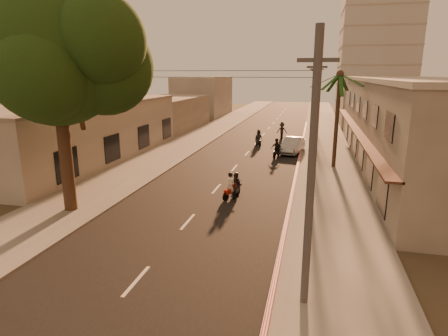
{
  "coord_description": "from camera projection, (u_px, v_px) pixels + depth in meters",
  "views": [
    {
      "loc": [
        6.17,
        -15.53,
        7.62
      ],
      "look_at": [
        1.16,
        5.4,
        2.18
      ],
      "focal_mm": 30.0,
      "sensor_mm": 36.0,
      "label": 1
    }
  ],
  "objects": [
    {
      "name": "scooter_red",
      "position": [
        231.0,
        187.0,
        23.33
      ],
      "size": [
        0.94,
        1.64,
        1.69
      ],
      "rotation": [
        0.0,
        0.0,
        -0.38
      ],
      "color": "black",
      "rests_on": "ground"
    },
    {
      "name": "broadleaf_tree",
      "position": [
        64.0,
        57.0,
        19.34
      ],
      "size": [
        9.6,
        8.7,
        12.1
      ],
      "color": "black",
      "rests_on": "ground"
    },
    {
      "name": "filler_left_near",
      "position": [
        167.0,
        113.0,
        52.58
      ],
      "size": [
        8.0,
        14.0,
        4.4
      ],
      "primitive_type": "cube",
      "color": "#ACA79B",
      "rests_on": "ground"
    },
    {
      "name": "palm_tree",
      "position": [
        340.0,
        80.0,
        29.43
      ],
      "size": [
        5.0,
        5.0,
        8.2
      ],
      "color": "black",
      "rests_on": "ground"
    },
    {
      "name": "road",
      "position": [
        247.0,
        153.0,
        36.76
      ],
      "size": [
        10.0,
        140.0,
        0.02
      ],
      "primitive_type": "cube",
      "color": "black",
      "rests_on": "ground"
    },
    {
      "name": "left_building",
      "position": [
        83.0,
        131.0,
        33.63
      ],
      "size": [
        8.2,
        24.2,
        5.2
      ],
      "color": "#ACA79B",
      "rests_on": "ground"
    },
    {
      "name": "scooter_far_b",
      "position": [
        282.0,
        131.0,
        45.19
      ],
      "size": [
        1.32,
        2.03,
        2.0
      ],
      "rotation": [
        0.0,
        0.0,
        0.08
      ],
      "color": "black",
      "rests_on": "ground"
    },
    {
      "name": "scooter_mid_a",
      "position": [
        236.0,
        186.0,
        23.64
      ],
      "size": [
        0.8,
        1.64,
        1.61
      ],
      "rotation": [
        0.0,
        0.0,
        -0.06
      ],
      "color": "black",
      "rests_on": "ground"
    },
    {
      "name": "scooter_far_a",
      "position": [
        259.0,
        139.0,
        40.31
      ],
      "size": [
        1.23,
        1.71,
        1.8
      ],
      "rotation": [
        0.0,
        0.0,
        0.42
      ],
      "color": "black",
      "rests_on": "ground"
    },
    {
      "name": "utility_poles",
      "position": [
        316.0,
        86.0,
        33.76
      ],
      "size": [
        1.2,
        48.26,
        9.0
      ],
      "color": "#38383A",
      "rests_on": "ground"
    },
    {
      "name": "sidewalk_left",
      "position": [
        175.0,
        149.0,
        38.44
      ],
      "size": [
        5.0,
        140.0,
        0.12
      ],
      "primitive_type": "cube",
      "color": "slate",
      "rests_on": "ground"
    },
    {
      "name": "ground",
      "position": [
        174.0,
        237.0,
        17.9
      ],
      "size": [
        160.0,
        160.0,
        0.0
      ],
      "primitive_type": "plane",
      "color": "#383023",
      "rests_on": "ground"
    },
    {
      "name": "sidewalk_right",
      "position": [
        326.0,
        157.0,
        35.05
      ],
      "size": [
        5.0,
        140.0,
        0.12
      ],
      "primitive_type": "cube",
      "color": "slate",
      "rests_on": "ground"
    },
    {
      "name": "scooter_mid_b",
      "position": [
        276.0,
        149.0,
        34.61
      ],
      "size": [
        1.19,
        1.87,
        1.86
      ],
      "rotation": [
        0.0,
        0.0,
        -0.2
      ],
      "color": "black",
      "rests_on": "ground"
    },
    {
      "name": "parked_car",
      "position": [
        292.0,
        145.0,
        36.78
      ],
      "size": [
        3.16,
        5.18,
        1.53
      ],
      "primitive_type": "imported",
      "rotation": [
        0.0,
        0.0,
        -0.17
      ],
      "color": "#9EA1A6",
      "rests_on": "ground"
    },
    {
      "name": "curb_stripe",
      "position": [
        297.0,
        167.0,
        30.87
      ],
      "size": [
        0.2,
        60.0,
        0.2
      ],
      "primitive_type": "cube",
      "color": "red",
      "rests_on": "ground"
    },
    {
      "name": "shophouse_row",
      "position": [
        410.0,
        123.0,
        30.83
      ],
      "size": [
        8.8,
        34.2,
        7.3
      ],
      "color": "gray",
      "rests_on": "ground"
    },
    {
      "name": "filler_right",
      "position": [
        368.0,
        105.0,
        56.43
      ],
      "size": [
        8.0,
        14.0,
        6.0
      ],
      "primitive_type": "cube",
      "color": "#ACA79B",
      "rests_on": "ground"
    },
    {
      "name": "filler_left_far",
      "position": [
        203.0,
        97.0,
        69.24
      ],
      "size": [
        8.0,
        14.0,
        7.0
      ],
      "primitive_type": "cube",
      "color": "#ACA79B",
      "rests_on": "ground"
    },
    {
      "name": "distant_tower",
      "position": [
        378.0,
        35.0,
        63.66
      ],
      "size": [
        12.1,
        12.1,
        28.0
      ],
      "color": "#B7B5B2",
      "rests_on": "ground"
    }
  ]
}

